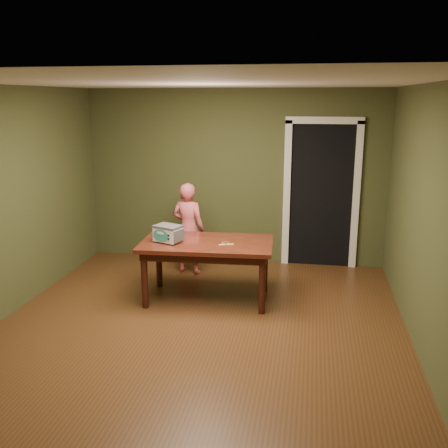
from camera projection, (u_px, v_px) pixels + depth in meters
name	position (u px, v px, depth m)	size (l,w,h in m)	color
floor	(197.00, 330.00, 5.43)	(5.00, 5.00, 0.00)	#513017
room_shell	(195.00, 175.00, 5.01)	(4.52, 5.02, 2.61)	#3F4424
doorway	(321.00, 193.00, 7.60)	(1.10, 0.66, 2.25)	black
dining_table	(207.00, 249.00, 6.12)	(1.65, 0.99, 0.75)	#34150B
toy_oven	(168.00, 233.00, 6.06)	(0.39, 0.32, 0.21)	#4C4F54
baking_pan	(225.00, 243.00, 6.00)	(0.10, 0.10, 0.02)	silver
spatula	(226.00, 244.00, 5.96)	(0.18, 0.03, 0.01)	#F2E269
child	(188.00, 229.00, 7.07)	(0.48, 0.31, 1.31)	#DA5A61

